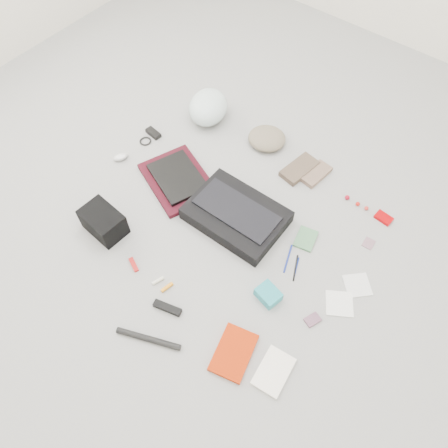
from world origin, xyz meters
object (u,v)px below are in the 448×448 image
Objects in this scene: camera_bag at (104,222)px; book_red at (234,353)px; accordion_wallet at (268,294)px; messenger_bag at (236,215)px; laptop at (178,177)px; bike_helmet at (208,107)px.

camera_bag reaches higher than book_red.
accordion_wallet is (-0.04, 0.31, 0.02)m from book_red.
book_red is at bearing -71.15° from accordion_wallet.
messenger_bag is 2.29× the size of camera_bag.
camera_bag reaches higher than accordion_wallet.
messenger_bag is 0.67m from camera_bag.
laptop is at bearing 178.62° from messenger_bag.
camera_bag is (0.10, -0.96, -0.02)m from bike_helmet.
book_red is at bearing -54.54° from messenger_bag.
book_red is 0.31m from accordion_wallet.
bike_helmet is 2.60× the size of accordion_wallet.
bike_helmet is at bearing 100.05° from camera_bag.
laptop is at bearing 174.26° from accordion_wallet.
messenger_bag reaches higher than laptop.
camera_bag is at bearing 159.21° from book_red.
camera_bag is 0.91m from book_red.
accordion_wallet reaches higher than book_red.
bike_helmet is 1.35× the size of camera_bag.
messenger_bag reaches higher than book_red.
camera_bag is 0.90m from accordion_wallet.
messenger_bag is 0.70m from book_red.
messenger_bag is 0.77m from bike_helmet.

